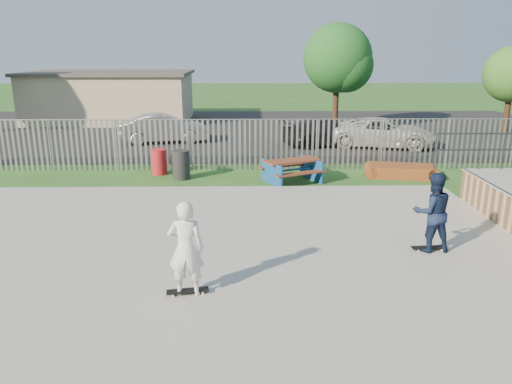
{
  "coord_description": "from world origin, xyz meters",
  "views": [
    {
      "loc": [
        0.85,
        -10.26,
        4.64
      ],
      "look_at": [
        1.09,
        2.0,
        1.1
      ],
      "focal_mm": 35.0,
      "sensor_mm": 36.0,
      "label": 1
    }
  ],
  "objects_px": {
    "funbox": "(401,171)",
    "skater_navy": "(432,212)",
    "trash_bin_grey": "(181,165)",
    "trash_bin_red": "(159,162)",
    "skater_white": "(186,249)",
    "picnic_table": "(292,171)",
    "car_dark": "(327,132)",
    "car_white": "(384,133)",
    "tree_right": "(512,74)",
    "car_silver": "(164,128)",
    "tree_mid": "(338,58)"
  },
  "relations": [
    {
      "from": "funbox",
      "to": "skater_navy",
      "type": "xyz_separation_m",
      "value": [
        -1.58,
        -7.38,
        0.85
      ]
    },
    {
      "from": "trash_bin_grey",
      "to": "skater_navy",
      "type": "distance_m",
      "value": 9.82
    },
    {
      "from": "trash_bin_red",
      "to": "skater_white",
      "type": "xyz_separation_m",
      "value": [
        2.2,
        -10.02,
        0.59
      ]
    },
    {
      "from": "picnic_table",
      "to": "car_dark",
      "type": "height_order",
      "value": "car_dark"
    },
    {
      "from": "skater_white",
      "to": "car_white",
      "type": "bearing_deg",
      "value": -117.2
    },
    {
      "from": "tree_right",
      "to": "funbox",
      "type": "bearing_deg",
      "value": -131.49
    },
    {
      "from": "trash_bin_red",
      "to": "skater_navy",
      "type": "bearing_deg",
      "value": -46.65
    },
    {
      "from": "picnic_table",
      "to": "skater_white",
      "type": "height_order",
      "value": "skater_white"
    },
    {
      "from": "trash_bin_grey",
      "to": "skater_navy",
      "type": "xyz_separation_m",
      "value": [
        6.61,
        -7.25,
        0.54
      ]
    },
    {
      "from": "car_white",
      "to": "funbox",
      "type": "bearing_deg",
      "value": -174.33
    },
    {
      "from": "car_silver",
      "to": "tree_mid",
      "type": "relative_size",
      "value": 0.72
    },
    {
      "from": "skater_white",
      "to": "tree_right",
      "type": "bearing_deg",
      "value": -129.25
    },
    {
      "from": "tree_mid",
      "to": "tree_right",
      "type": "height_order",
      "value": "tree_mid"
    },
    {
      "from": "car_silver",
      "to": "car_white",
      "type": "distance_m",
      "value": 10.91
    },
    {
      "from": "trash_bin_red",
      "to": "trash_bin_grey",
      "type": "bearing_deg",
      "value": -38.46
    },
    {
      "from": "trash_bin_grey",
      "to": "car_silver",
      "type": "height_order",
      "value": "car_silver"
    },
    {
      "from": "funbox",
      "to": "skater_white",
      "type": "distance_m",
      "value": 11.71
    },
    {
      "from": "funbox",
      "to": "car_white",
      "type": "relative_size",
      "value": 0.48
    },
    {
      "from": "trash_bin_grey",
      "to": "car_dark",
      "type": "bearing_deg",
      "value": 44.86
    },
    {
      "from": "funbox",
      "to": "tree_right",
      "type": "bearing_deg",
      "value": 59.37
    },
    {
      "from": "picnic_table",
      "to": "trash_bin_grey",
      "type": "relative_size",
      "value": 2.28
    },
    {
      "from": "trash_bin_red",
      "to": "skater_white",
      "type": "relative_size",
      "value": 0.52
    },
    {
      "from": "picnic_table",
      "to": "skater_navy",
      "type": "relative_size",
      "value": 1.31
    },
    {
      "from": "car_silver",
      "to": "tree_right",
      "type": "bearing_deg",
      "value": -91.45
    },
    {
      "from": "trash_bin_grey",
      "to": "car_white",
      "type": "height_order",
      "value": "car_white"
    },
    {
      "from": "car_dark",
      "to": "car_white",
      "type": "height_order",
      "value": "car_white"
    },
    {
      "from": "tree_right",
      "to": "skater_navy",
      "type": "bearing_deg",
      "value": -121.15
    },
    {
      "from": "tree_right",
      "to": "skater_navy",
      "type": "xyz_separation_m",
      "value": [
        -10.68,
        -17.66,
        -2.16
      ]
    },
    {
      "from": "car_white",
      "to": "tree_mid",
      "type": "xyz_separation_m",
      "value": [
        -1.41,
        5.6,
        3.36
      ]
    },
    {
      "from": "car_silver",
      "to": "skater_navy",
      "type": "relative_size",
      "value": 2.37
    },
    {
      "from": "funbox",
      "to": "car_silver",
      "type": "distance_m",
      "value": 12.29
    },
    {
      "from": "trash_bin_grey",
      "to": "skater_navy",
      "type": "height_order",
      "value": "skater_navy"
    },
    {
      "from": "tree_mid",
      "to": "tree_right",
      "type": "bearing_deg",
      "value": -6.83
    },
    {
      "from": "car_silver",
      "to": "car_dark",
      "type": "height_order",
      "value": "car_silver"
    },
    {
      "from": "skater_white",
      "to": "car_silver",
      "type": "bearing_deg",
      "value": -79.78
    },
    {
      "from": "skater_white",
      "to": "funbox",
      "type": "bearing_deg",
      "value": -126.45
    },
    {
      "from": "skater_white",
      "to": "trash_bin_red",
      "type": "bearing_deg",
      "value": -77.78
    },
    {
      "from": "car_dark",
      "to": "skater_navy",
      "type": "relative_size",
      "value": 2.44
    },
    {
      "from": "car_silver",
      "to": "skater_white",
      "type": "height_order",
      "value": "skater_white"
    },
    {
      "from": "tree_mid",
      "to": "skater_white",
      "type": "bearing_deg",
      "value": -107.02
    },
    {
      "from": "trash_bin_grey",
      "to": "tree_right",
      "type": "bearing_deg",
      "value": 31.07
    },
    {
      "from": "trash_bin_grey",
      "to": "tree_right",
      "type": "xyz_separation_m",
      "value": [
        17.28,
        10.41,
        2.7
      ]
    },
    {
      "from": "picnic_table",
      "to": "car_silver",
      "type": "xyz_separation_m",
      "value": [
        -5.79,
        7.86,
        0.32
      ]
    },
    {
      "from": "trash_bin_red",
      "to": "car_dark",
      "type": "height_order",
      "value": "car_dark"
    },
    {
      "from": "picnic_table",
      "to": "skater_white",
      "type": "xyz_separation_m",
      "value": [
        -2.76,
        -8.74,
        0.66
      ]
    },
    {
      "from": "trash_bin_grey",
      "to": "car_white",
      "type": "xyz_separation_m",
      "value": [
        9.06,
        5.96,
        0.19
      ]
    },
    {
      "from": "car_dark",
      "to": "picnic_table",
      "type": "bearing_deg",
      "value": 149.23
    },
    {
      "from": "trash_bin_red",
      "to": "tree_right",
      "type": "xyz_separation_m",
      "value": [
        18.21,
        9.68,
        2.75
      ]
    },
    {
      "from": "car_silver",
      "to": "skater_white",
      "type": "bearing_deg",
      "value": 179.67
    },
    {
      "from": "tree_right",
      "to": "picnic_table",
      "type": "bearing_deg",
      "value": -140.42
    }
  ]
}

